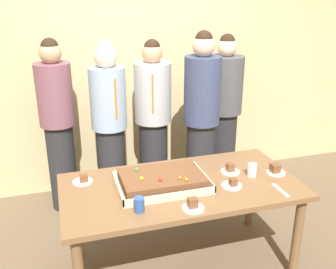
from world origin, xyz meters
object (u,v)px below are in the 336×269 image
at_px(plated_slice_near_right, 230,170).
at_px(drink_cup_nearest, 139,205).
at_px(person_striped_tie_right, 58,125).
at_px(plated_slice_near_left, 275,170).
at_px(person_serving_front, 110,127).
at_px(plated_slice_center_front, 232,184).
at_px(person_green_shirt_behind, 201,122).
at_px(cake_server_utensil, 280,190).
at_px(party_table, 181,194).
at_px(plated_slice_far_left, 193,205).
at_px(person_left_edge_reaching, 224,112).
at_px(drink_cup_middle, 252,170).
at_px(sheet_cake, 162,180).
at_px(person_far_right_suit, 153,121).
at_px(plated_slice_far_right, 83,180).

distance_m(plated_slice_near_right, drink_cup_nearest, 0.89).
bearing_deg(person_striped_tie_right, plated_slice_near_left, 22.11).
bearing_deg(person_serving_front, plated_slice_near_left, 34.59).
height_order(plated_slice_center_front, person_green_shirt_behind, person_green_shirt_behind).
xyz_separation_m(plated_slice_center_front, cake_server_utensil, (0.30, -0.16, -0.01)).
distance_m(party_table, plated_slice_far_left, 0.36).
bearing_deg(plated_slice_near_right, person_serving_front, 131.09).
xyz_separation_m(party_table, cake_server_utensil, (0.65, -0.30, 0.09)).
distance_m(cake_server_utensil, person_left_edge_reaching, 1.49).
height_order(party_table, plated_slice_near_left, plated_slice_near_left).
height_order(plated_slice_near_right, drink_cup_middle, drink_cup_middle).
bearing_deg(cake_server_utensil, drink_cup_middle, 107.29).
bearing_deg(drink_cup_middle, person_serving_front, 132.32).
relative_size(plated_slice_near_left, plated_slice_center_front, 1.00).
distance_m(sheet_cake, person_striped_tie_right, 1.36).
xyz_separation_m(cake_server_utensil, person_serving_front, (-1.03, 1.30, 0.14)).
height_order(drink_cup_middle, person_far_right_suit, person_far_right_suit).
bearing_deg(plated_slice_center_front, cake_server_utensil, -27.77).
distance_m(plated_slice_far_right, drink_cup_nearest, 0.60).
distance_m(plated_slice_near_left, drink_cup_middle, 0.20).
relative_size(sheet_cake, person_serving_front, 0.40).
height_order(person_striped_tie_right, person_far_right_suit, person_striped_tie_right).
distance_m(drink_cup_middle, cake_server_utensil, 0.29).
bearing_deg(person_green_shirt_behind, plated_slice_far_left, 14.87).
bearing_deg(person_left_edge_reaching, drink_cup_middle, 27.16).
relative_size(plated_slice_far_left, drink_cup_middle, 1.50).
distance_m(person_serving_front, person_striped_tie_right, 0.49).
relative_size(sheet_cake, plated_slice_near_left, 4.44).
height_order(plated_slice_near_left, person_serving_front, person_serving_front).
bearing_deg(sheet_cake, plated_slice_near_right, 6.23).
xyz_separation_m(plated_slice_near_right, cake_server_utensil, (0.22, -0.38, -0.02)).
xyz_separation_m(sheet_cake, person_far_right_suit, (0.23, 1.11, 0.08)).
distance_m(party_table, drink_cup_nearest, 0.48).
height_order(party_table, person_left_edge_reaching, person_left_edge_reaching).
bearing_deg(drink_cup_middle, person_green_shirt_behind, 98.44).
bearing_deg(cake_server_utensil, drink_cup_nearest, 178.44).
bearing_deg(plated_slice_center_front, person_left_edge_reaching, 68.32).
relative_size(plated_slice_near_left, person_serving_front, 0.09).
bearing_deg(sheet_cake, cake_server_utensil, -21.46).
height_order(plated_slice_far_left, cake_server_utensil, plated_slice_far_left).
xyz_separation_m(person_serving_front, person_green_shirt_behind, (0.82, -0.25, 0.04)).
xyz_separation_m(sheet_cake, plated_slice_far_right, (-0.55, 0.23, -0.03)).
xyz_separation_m(plated_slice_far_left, drink_cup_nearest, (-0.35, 0.07, 0.03)).
bearing_deg(person_green_shirt_behind, plated_slice_near_right, 37.36).
bearing_deg(plated_slice_near_left, drink_cup_middle, 176.93).
bearing_deg(plated_slice_far_right, party_table, -19.56).
bearing_deg(person_striped_tie_right, person_far_right_suit, 56.12).
bearing_deg(plated_slice_near_left, person_striped_tie_right, 142.79).
distance_m(plated_slice_near_left, plated_slice_far_right, 1.49).
relative_size(person_far_right_suit, person_left_edge_reaching, 0.99).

